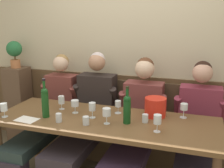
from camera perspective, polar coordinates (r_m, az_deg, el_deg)
name	(u,v)px	position (r m, az deg, el deg)	size (l,w,h in m)	color
room_wall_back	(131,42)	(3.39, 3.91, 8.64)	(6.80, 0.08, 2.80)	#C4B796
wood_wainscot_panel	(128,113)	(3.54, 3.44, -6.14)	(6.80, 0.03, 0.99)	brown
wall_bench	(124,136)	(3.44, 2.49, -10.67)	(2.45, 0.42, 0.94)	brown
dining_table	(105,127)	(2.69, -1.38, -8.98)	(2.15, 0.77, 0.76)	brown
person_center_right_seat	(50,112)	(3.32, -12.85, -5.74)	(0.48, 1.24, 1.26)	#322A36
person_left_seat	(87,115)	(3.11, -5.14, -6.53)	(0.54, 1.24, 1.30)	#34363A
person_right_seat	(137,122)	(2.95, 5.27, -7.88)	(0.54, 1.24, 1.27)	#2B2340
person_center_left_seat	(198,131)	(2.88, 17.49, -9.31)	(0.54, 1.24, 1.26)	#2D2537
ice_bucket	(155,107)	(2.73, 8.99, -4.76)	(0.21, 0.21, 0.19)	red
wine_bottle_amber_mid	(45,101)	(2.72, -13.76, -3.48)	(0.07, 0.07, 0.38)	#154318
wine_bottle_clear_water	(127,108)	(2.51, 3.16, -5.02)	(0.07, 0.07, 0.35)	#124118
wine_glass_right_end	(92,107)	(2.65, -4.13, -4.88)	(0.07, 0.07, 0.15)	silver
wine_glass_mid_left	(107,112)	(2.50, -1.12, -5.92)	(0.08, 0.08, 0.15)	silver
wine_glass_center_front	(157,120)	(2.37, 9.44, -7.44)	(0.07, 0.07, 0.15)	silver
wine_glass_center_rear	(118,105)	(2.77, 1.28, -4.33)	(0.07, 0.07, 0.13)	silver
wine_glass_by_bottle	(184,107)	(2.74, 14.76, -4.72)	(0.07, 0.07, 0.14)	silver
wine_glass_left_end	(75,104)	(2.80, -7.73, -4.12)	(0.08, 0.08, 0.13)	silver
wine_glass_mid_right	(4,108)	(2.87, -21.58, -4.64)	(0.07, 0.07, 0.14)	silver
wine_glass_near_bucket	(61,101)	(2.93, -10.49, -3.40)	(0.07, 0.07, 0.15)	silver
water_tumbler_center	(59,118)	(2.61, -11.02, -6.91)	(0.06, 0.06, 0.08)	silver
water_tumbler_left	(86,121)	(2.52, -5.45, -7.59)	(0.06, 0.06, 0.08)	silver
water_tumbler_right	(145,118)	(2.58, 6.91, -7.10)	(0.06, 0.06, 0.08)	silver
tasting_sheet_left_guest	(27,120)	(2.76, -17.32, -7.09)	(0.21, 0.15, 0.00)	white
corner_pedestal	(19,104)	(4.03, -18.76, -4.02)	(0.28, 0.28, 1.04)	brown
potted_plant	(14,51)	(3.87, -19.64, 6.42)	(0.21, 0.21, 0.36)	#B56E42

